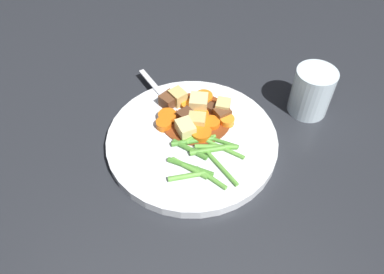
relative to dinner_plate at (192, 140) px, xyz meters
The scene contains 35 objects.
ground_plane 0.01m from the dinner_plate, ahead, with size 3.00×3.00×0.00m, color #26282D.
dinner_plate is the anchor object (origin of this frame).
stew_sauce 0.04m from the dinner_plate, 13.05° to the right, with size 0.12×0.12×0.00m, color brown.
carrot_slice_0 0.10m from the dinner_plate, 17.96° to the right, with size 0.03×0.03×0.01m, color orange.
carrot_slice_1 0.06m from the dinner_plate, 41.29° to the left, with size 0.03×0.03×0.01m, color orange.
carrot_slice_2 0.04m from the dinner_plate, 56.76° to the right, with size 0.03×0.03×0.01m, color orange.
carrot_slice_3 0.07m from the dinner_plate, 67.72° to the right, with size 0.02×0.02×0.01m, color orange.
carrot_slice_4 0.05m from the dinner_plate, 23.42° to the right, with size 0.03×0.03×0.01m, color orange.
carrot_slice_5 0.07m from the dinner_plate, ahead, with size 0.03×0.03×0.01m, color orange.
carrot_slice_6 0.05m from the dinner_plate, 59.37° to the left, with size 0.03×0.03×0.01m, color orange.
carrot_slice_7 0.02m from the dinner_plate, 102.46° to the right, with size 0.03×0.03×0.01m, color orange.
potato_chunk_0 0.02m from the dinner_plate, 50.83° to the left, with size 0.03×0.03×0.02m, color #EAD68C.
potato_chunk_1 0.07m from the dinner_plate, 14.65° to the right, with size 0.03×0.03×0.03m, color #EAD68C.
potato_chunk_2 0.09m from the dinner_plate, 12.38° to the left, with size 0.03×0.02×0.03m, color #DBBC6B.
potato_chunk_3 0.03m from the dinner_plate, 22.92° to the right, with size 0.03×0.03×0.02m, color #DBBC6B.
potato_chunk_4 0.08m from the dinner_plate, 47.26° to the right, with size 0.03×0.02×0.02m, color #E5CC7A.
meat_chunk_0 0.07m from the dinner_plate, 36.54° to the right, with size 0.02×0.02×0.02m, color #4C2B19.
meat_chunk_1 0.07m from the dinner_plate, 54.52° to the right, with size 0.02×0.02×0.02m, color brown.
meat_chunk_2 0.04m from the dinner_plate, 10.55° to the left, with size 0.02×0.03×0.02m, color #56331E.
meat_chunk_3 0.09m from the dinner_plate, 22.88° to the left, with size 0.03×0.03×0.02m, color brown.
green_bean_0 0.03m from the dinner_plate, 168.68° to the left, with size 0.01×0.01×0.06m, color #4C8E33.
green_bean_1 0.05m from the dinner_plate, 127.04° to the right, with size 0.01×0.01×0.07m, color #66AD42.
green_bean_2 0.02m from the dinner_plate, 135.89° to the right, with size 0.01×0.01×0.06m, color #599E38.
green_bean_3 0.02m from the dinner_plate, 105.65° to the right, with size 0.01×0.01×0.06m, color #599E38.
green_bean_4 0.06m from the dinner_plate, 123.15° to the right, with size 0.01×0.01×0.07m, color #66AD42.
green_bean_5 0.02m from the dinner_plate, 160.56° to the right, with size 0.01×0.01×0.07m, color #4C8E33.
green_bean_6 0.07m from the dinner_plate, behind, with size 0.01×0.01×0.08m, color #4C8E33.
green_bean_7 0.08m from the dinner_plate, 169.17° to the left, with size 0.01×0.01×0.06m, color #66AD42.
green_bean_8 0.07m from the dinner_plate, behind, with size 0.01×0.01×0.06m, color #66AD42.
green_bean_9 0.08m from the dinner_plate, 150.24° to the right, with size 0.01×0.01×0.08m, color #66AD42.
green_bean_10 0.05m from the dinner_plate, 110.06° to the right, with size 0.01×0.01×0.05m, color #4C8E33.
green_bean_11 0.09m from the dinner_plate, 166.34° to the right, with size 0.01×0.01×0.06m, color #66AD42.
green_bean_12 0.04m from the dinner_plate, 147.29° to the right, with size 0.01×0.01×0.06m, color #599E38.
fork 0.10m from the dinner_plate, 23.24° to the left, with size 0.16×0.09×0.00m.
water_glass 0.23m from the dinner_plate, 73.40° to the right, with size 0.07×0.07×0.09m, color silver.
Camera 1 is at (-0.41, 0.04, 0.49)m, focal length 35.20 mm.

